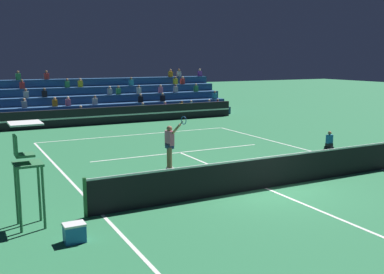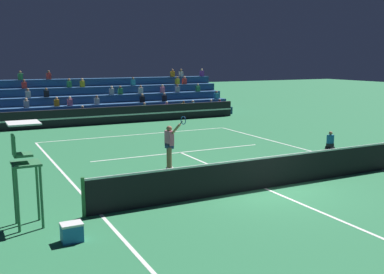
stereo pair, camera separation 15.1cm
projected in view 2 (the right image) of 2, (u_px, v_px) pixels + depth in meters
ground_plane at (265, 188)px, 14.73m from camera, size 120.00×120.00×0.00m
court_lines at (265, 188)px, 14.73m from camera, size 11.10×23.90×0.01m
tennis_net at (265, 172)px, 14.64m from camera, size 12.00×0.10×1.10m
sponsor_banner_wall at (112, 115)px, 29.27m from camera, size 18.00×0.26×1.10m
bleacher_stand at (97, 103)px, 32.53m from camera, size 19.50×4.75×3.38m
umpire_chair at (24, 160)px, 11.13m from camera, size 0.76×0.84×2.67m
ball_kid_courtside at (330, 142)px, 21.10m from camera, size 0.30×0.36×0.84m
tennis_player at (170, 145)px, 17.00m from camera, size 0.35×1.39×2.23m
tennis_ball at (244, 168)px, 17.28m from camera, size 0.07×0.07×0.07m
equipment_cooler at (72, 232)px, 10.42m from camera, size 0.50×0.38×0.45m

